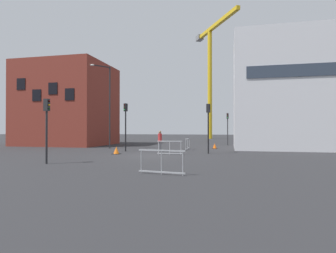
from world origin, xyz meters
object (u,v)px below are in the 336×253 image
streetlamp_tall (108,100)px  traffic_light_near (47,120)px  traffic_cone_by_barrier (215,146)px  construction_crane (211,64)px  pedestrian_walking (160,139)px  traffic_cone_orange (116,151)px  traffic_light_median (208,120)px  traffic_light_corner (126,119)px  traffic_light_far (228,124)px

streetlamp_tall → traffic_light_near: bearing=-80.8°
traffic_cone_by_barrier → construction_crane: bearing=94.7°
pedestrian_walking → traffic_cone_orange: bearing=-134.0°
construction_crane → traffic_cone_orange: construction_crane is taller
traffic_light_median → traffic_light_corner: bearing=175.3°
streetlamp_tall → traffic_light_median: bearing=-19.2°
streetlamp_tall → traffic_light_median: 11.39m
construction_crane → streetlamp_tall: (-8.42, -30.61, -10.28)m
traffic_light_corner → traffic_light_far: bearing=52.9°
traffic_light_far → traffic_light_median: bearing=-96.7°
construction_crane → streetlamp_tall: 33.37m
construction_crane → traffic_light_median: (2.13, -34.27, -12.54)m
construction_crane → traffic_light_corner: size_ratio=5.38×
streetlamp_tall → traffic_light_far: 14.91m
traffic_light_corner → traffic_light_near: (-1.18, -9.21, -0.33)m
traffic_light_far → traffic_cone_by_barrier: (-1.24, -6.36, -2.42)m
traffic_light_far → traffic_light_near: bearing=-115.6°
construction_crane → traffic_light_far: size_ratio=5.81×
traffic_light_median → pedestrian_walking: bearing=167.8°
traffic_cone_orange → traffic_light_near: bearing=-102.3°
traffic_light_far → traffic_light_median: size_ratio=0.98×
traffic_light_median → pedestrian_walking: (-4.29, 0.93, -1.63)m
streetlamp_tall → traffic_light_near: (1.99, -12.26, -2.45)m
construction_crane → traffic_light_median: 36.56m
traffic_light_corner → streetlamp_tall: bearing=136.1°
traffic_light_median → streetlamp_tall: bearing=160.8°
construction_crane → pedestrian_walking: size_ratio=12.51×
traffic_light_far → pedestrian_walking: traffic_light_far is taller
traffic_light_corner → pedestrian_walking: (3.08, 0.32, -1.77)m
traffic_light_near → traffic_cone_by_barrier: bearing=58.9°
traffic_cone_by_barrier → traffic_light_corner: bearing=-145.1°
traffic_light_corner → traffic_light_far: size_ratio=1.08×
construction_crane → pedestrian_walking: construction_crane is taller
traffic_light_near → pedestrian_walking: bearing=65.9°
traffic_light_far → traffic_cone_orange: traffic_light_far is taller
traffic_light_corner → traffic_light_near: traffic_light_corner is taller
construction_crane → traffic_light_far: bearing=-80.8°
pedestrian_walking → traffic_cone_by_barrier: size_ratio=3.41×
traffic_light_corner → traffic_cone_orange: 3.67m
streetlamp_tall → construction_crane: bearing=74.6°
traffic_light_near → traffic_cone_orange: size_ratio=6.11×
construction_crane → streetlamp_tall: bearing=-105.4°
traffic_light_corner → traffic_light_median: bearing=-4.7°
traffic_light_near → traffic_cone_orange: 7.11m
streetlamp_tall → traffic_light_median: size_ratio=2.10×
traffic_light_far → traffic_light_corner: bearing=-127.1°
traffic_cone_by_barrier → traffic_cone_orange: (-7.32, -7.89, 0.04)m
streetlamp_tall → traffic_cone_by_barrier: bearing=11.7°
construction_crane → traffic_cone_by_barrier: bearing=-85.3°
streetlamp_tall → traffic_light_corner: (3.17, -3.05, -2.11)m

